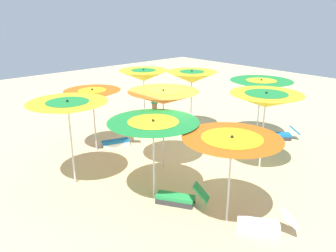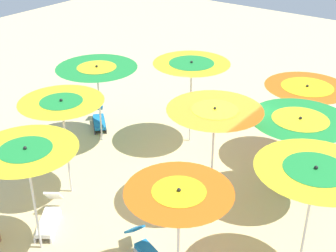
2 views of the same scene
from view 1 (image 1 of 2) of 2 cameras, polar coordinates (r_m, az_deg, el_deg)
ground at (r=11.31m, az=1.42°, el=-6.18°), size 36.51×36.51×0.04m
beach_umbrella_0 at (r=7.65m, az=10.56°, el=-3.37°), size 2.22×2.22×2.19m
beach_umbrella_1 at (r=10.44m, az=16.02°, el=4.19°), size 2.15×2.15×2.51m
beach_umbrella_2 at (r=13.02m, az=15.28°, el=6.66°), size 2.28×2.28×2.38m
beach_umbrella_3 at (r=8.47m, az=-2.47°, el=-0.26°), size 2.29×2.29×2.22m
beach_umbrella_4 at (r=10.24m, az=-0.78°, el=4.80°), size 2.14×2.14×2.54m
beach_umbrella_5 at (r=13.49m, az=4.00°, el=8.17°), size 1.95×1.95×2.54m
beach_umbrella_6 at (r=9.58m, az=-16.39°, el=2.96°), size 2.17×2.17×2.50m
beach_umbrella_7 at (r=11.87m, az=-12.49°, el=5.06°), size 1.92×1.92×2.26m
beach_umbrella_8 at (r=14.15m, az=-4.10°, el=8.44°), size 2.01×2.01×2.48m
lounger_0 at (r=8.29m, az=15.68°, el=-15.43°), size 1.29×1.04×0.61m
lounger_1 at (r=13.84m, az=18.23°, el=-1.39°), size 1.14×1.22×0.53m
lounger_2 at (r=12.68m, az=-8.26°, el=-2.43°), size 0.74×1.44×0.60m
lounger_3 at (r=14.47m, az=-1.24°, el=0.55°), size 1.30×1.07×0.64m
lounger_4 at (r=8.96m, az=1.95°, el=-11.78°), size 1.35×0.99×0.66m
beachgoer_0 at (r=15.39m, az=-2.28°, el=4.14°), size 0.30×0.30×1.62m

